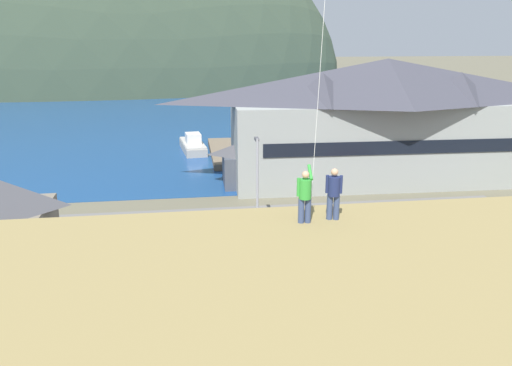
{
  "coord_description": "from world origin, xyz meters",
  "views": [
    {
      "loc": [
        -3.82,
        -20.76,
        12.57
      ],
      "look_at": [
        0.34,
        9.0,
        3.71
      ],
      "focal_mm": 34.95,
      "sensor_mm": 36.0,
      "label": 1
    }
  ],
  "objects": [
    {
      "name": "parked_car_front_row_end",
      "position": [
        7.4,
        0.51,
        1.06
      ],
      "size": [
        4.32,
        2.3,
        1.82
      ],
      "color": "red",
      "rests_on": "parking_lot_pad"
    },
    {
      "name": "bay_water",
      "position": [
        0.0,
        60.0,
        0.01
      ],
      "size": [
        360.0,
        84.0,
        0.03
      ],
      "primitive_type": "cube",
      "color": "navy",
      "rests_on": "ground"
    },
    {
      "name": "far_hill_east_peak",
      "position": [
        -35.17,
        109.9,
        0.0
      ],
      "size": [
        142.78,
        51.75,
        95.11
      ],
      "primitive_type": "ellipsoid",
      "color": "#3D4C38",
      "rests_on": "ground"
    },
    {
      "name": "parked_car_corner_spot",
      "position": [
        1.01,
        5.91,
        1.06
      ],
      "size": [
        4.28,
        2.22,
        1.82
      ],
      "color": "navy",
      "rests_on": "parking_lot_pad"
    },
    {
      "name": "moored_boat_wharfside",
      "position": [
        -3.24,
        35.1,
        0.72
      ],
      "size": [
        3.08,
        7.33,
        2.16
      ],
      "color": "#A8A399",
      "rests_on": "ground"
    },
    {
      "name": "parking_lot_pad",
      "position": [
        0.0,
        5.0,
        0.05
      ],
      "size": [
        40.0,
        20.0,
        0.1
      ],
      "primitive_type": "cube",
      "color": "slate",
      "rests_on": "ground"
    },
    {
      "name": "harbor_lodge",
      "position": [
        13.36,
        20.73,
        5.69
      ],
      "size": [
        28.28,
        9.57,
        10.77
      ],
      "color": "#999E99",
      "rests_on": "ground"
    },
    {
      "name": "parked_car_lone_by_shed",
      "position": [
        -4.28,
        0.73,
        1.06
      ],
      "size": [
        4.34,
        2.34,
        1.82
      ],
      "color": "slate",
      "rests_on": "parking_lot_pad"
    },
    {
      "name": "storage_shed_near_lot",
      "position": [
        -14.73,
        8.05,
        2.54
      ],
      "size": [
        5.86,
        5.89,
        4.88
      ],
      "color": "#756B5B",
      "rests_on": "ground"
    },
    {
      "name": "parked_car_back_row_left",
      "position": [
        5.88,
        6.28,
        1.06
      ],
      "size": [
        4.33,
        2.33,
        1.82
      ],
      "color": "#B28923",
      "rests_on": "parking_lot_pad"
    },
    {
      "name": "parking_light_pole",
      "position": [
        0.65,
        10.56,
        3.7
      ],
      "size": [
        0.24,
        0.78,
        6.14
      ],
      "color": "#ADADB2",
      "rests_on": "parking_lot_pad"
    },
    {
      "name": "parked_car_back_row_right",
      "position": [
        -10.65,
        -0.42,
        1.06
      ],
      "size": [
        4.31,
        2.28,
        1.82
      ],
      "color": "red",
      "rests_on": "parking_lot_pad"
    },
    {
      "name": "parked_car_mid_row_far",
      "position": [
        11.75,
        7.15,
        1.06
      ],
      "size": [
        4.3,
        2.26,
        1.82
      ],
      "color": "red",
      "rests_on": "parking_lot_pad"
    },
    {
      "name": "person_kite_flyer",
      "position": [
        -0.16,
        -5.92,
        7.7
      ],
      "size": [
        0.54,
        0.65,
        1.86
      ],
      "color": "#384770",
      "rests_on": "grassy_hill_foreground"
    },
    {
      "name": "parked_car_front_row_silver",
      "position": [
        1.86,
        -0.35,
        1.06
      ],
      "size": [
        4.36,
        2.37,
        1.82
      ],
      "color": "silver",
      "rests_on": "parking_lot_pad"
    },
    {
      "name": "ground_plane",
      "position": [
        0.0,
        0.0,
        0.0
      ],
      "size": [
        600.0,
        600.0,
        0.0
      ],
      "primitive_type": "plane",
      "color": "#66604C"
    },
    {
      "name": "parked_car_mid_row_near",
      "position": [
        -9.14,
        5.64,
        1.06
      ],
      "size": [
        4.22,
        2.09,
        1.82
      ],
      "color": "silver",
      "rests_on": "parking_lot_pad"
    },
    {
      "name": "storage_shed_waterside",
      "position": [
        1.96,
        21.18,
        2.2
      ],
      "size": [
        6.09,
        4.74,
        4.23
      ],
      "color": "#474C56",
      "rests_on": "ground"
    },
    {
      "name": "wharf_dock",
      "position": [
        0.23,
        32.39,
        0.35
      ],
      "size": [
        3.2,
        13.13,
        0.7
      ],
      "color": "#70604C",
      "rests_on": "ground"
    },
    {
      "name": "person_companion",
      "position": [
        0.84,
        -5.75,
        7.68
      ],
      "size": [
        0.54,
        0.4,
        1.74
      ],
      "color": "#384770",
      "rests_on": "grassy_hill_foreground"
    }
  ]
}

